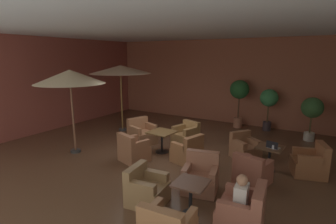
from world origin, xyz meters
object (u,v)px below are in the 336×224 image
(armchair_mid_center_east, at_px, (200,178))
(armchair_mid_center_south, at_px, (146,190))
(cafe_table_front_left, at_px, (270,152))
(patio_umbrella_center_beige, at_px, (70,77))
(armchair_front_right_south, at_px, (142,134))
(cafe_table_front_right, at_px, (162,136))
(armchair_front_right_west, at_px, (133,151))
(armchair_front_left_north, at_px, (245,149))
(open_laptop, at_px, (273,146))
(cafe_table_mid_center, at_px, (191,190))
(armchair_mid_center_north, at_px, (243,213))
(armchair_front_right_east, at_px, (186,136))
(armchair_front_left_south, at_px, (310,164))
(iced_drink_cup, at_px, (273,147))
(armchair_front_right_north, at_px, (188,152))
(patron_blue_shirt, at_px, (241,193))
(potted_tree_mid_left, at_px, (269,101))
(potted_tree_mid_right, at_px, (312,110))
(patio_umbrella_tall_red, at_px, (120,70))
(potted_tree_left_corner, at_px, (239,93))
(armchair_front_left_east, at_px, (252,172))

(armchair_mid_center_east, relative_size, armchair_mid_center_south, 1.09)
(cafe_table_front_left, distance_m, patio_umbrella_center_beige, 6.23)
(armchair_front_right_south, relative_size, armchair_mid_center_east, 1.12)
(cafe_table_front_right, distance_m, armchair_front_right_west, 1.14)
(armchair_front_left_north, bearing_deg, open_laptop, -37.00)
(armchair_front_right_south, relative_size, cafe_table_mid_center, 1.46)
(cafe_table_front_left, relative_size, armchair_mid_center_north, 0.82)
(cafe_table_front_left, distance_m, armchair_front_right_west, 3.84)
(cafe_table_front_left, height_order, armchair_front_right_east, armchair_front_right_east)
(armchair_front_right_west, bearing_deg, cafe_table_front_right, 73.04)
(armchair_front_left_south, height_order, iced_drink_cup, armchair_front_left_south)
(armchair_front_left_north, distance_m, armchair_front_left_south, 1.82)
(armchair_front_right_north, height_order, patio_umbrella_center_beige, patio_umbrella_center_beige)
(armchair_front_right_north, relative_size, armchair_mid_center_north, 1.02)
(armchair_front_right_east, height_order, open_laptop, open_laptop)
(cafe_table_front_left, bearing_deg, iced_drink_cup, -51.20)
(armchair_front_left_north, relative_size, open_laptop, 2.76)
(patron_blue_shirt, relative_size, iced_drink_cup, 5.57)
(armchair_front_right_west, bearing_deg, open_laptop, 19.30)
(armchair_front_right_south, relative_size, potted_tree_mid_left, 0.58)
(patio_umbrella_center_beige, bearing_deg, cafe_table_mid_center, -13.63)
(potted_tree_mid_right, bearing_deg, armchair_front_right_west, -131.75)
(armchair_front_left_north, distance_m, armchair_front_right_west, 3.39)
(armchair_mid_center_north, bearing_deg, patio_umbrella_tall_red, 148.01)
(cafe_table_front_right, distance_m, iced_drink_cup, 3.37)
(armchair_front_right_east, height_order, potted_tree_mid_right, potted_tree_mid_right)
(cafe_table_front_left, distance_m, armchair_front_left_north, 1.04)
(armchair_front_right_south, xyz_separation_m, potted_tree_left_corner, (2.31, 3.89, 1.19))
(iced_drink_cup, bearing_deg, armchair_front_left_east, -109.69)
(open_laptop, bearing_deg, armchair_front_right_west, -160.70)
(armchair_mid_center_north, xyz_separation_m, armchair_mid_center_east, (-1.22, 0.88, 0.00))
(armchair_front_left_east, bearing_deg, cafe_table_front_right, 167.02)
(cafe_table_front_left, relative_size, potted_tree_left_corner, 0.34)
(armchair_front_right_west, distance_m, iced_drink_cup, 3.91)
(cafe_table_front_left, relative_size, armchair_front_right_east, 0.75)
(armchair_front_left_north, bearing_deg, patron_blue_shirt, -76.29)
(armchair_front_left_east, bearing_deg, armchair_front_right_west, -173.67)
(patio_umbrella_center_beige, xyz_separation_m, open_laptop, (5.75, 1.67, -1.69))
(patio_umbrella_center_beige, bearing_deg, armchair_front_right_north, 18.33)
(armchair_front_right_east, distance_m, potted_tree_mid_right, 4.68)
(patio_umbrella_tall_red, bearing_deg, armchair_front_right_west, -43.95)
(potted_tree_mid_right, bearing_deg, armchair_front_left_east, -102.34)
(potted_tree_left_corner, height_order, open_laptop, potted_tree_left_corner)
(cafe_table_mid_center, relative_size, armchair_mid_center_north, 0.79)
(armchair_front_left_south, height_order, cafe_table_front_right, armchair_front_left_south)
(iced_drink_cup, bearing_deg, open_laptop, 118.55)
(armchair_front_right_west, distance_m, cafe_table_mid_center, 3.07)
(armchair_front_right_west, bearing_deg, armchair_front_left_south, 20.05)
(patron_blue_shirt, bearing_deg, potted_tree_left_corner, 106.72)
(cafe_table_front_left, xyz_separation_m, potted_tree_mid_right, (0.78, 3.53, 0.61))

